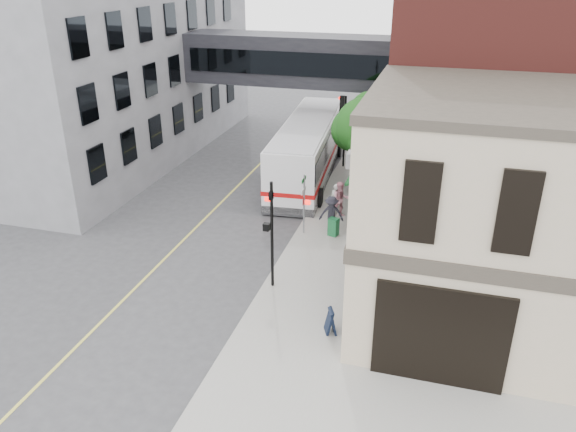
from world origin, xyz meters
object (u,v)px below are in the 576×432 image
Objects in this scene: pedestrian_c at (331,214)px; sandwich_board at (331,321)px; bus at (308,146)px; pedestrian_a at (336,200)px; pedestrian_b at (341,200)px; newspaper_box at (334,227)px.

sandwich_board is at bearing -85.78° from pedestrian_c.
pedestrian_a is (2.86, -5.47, -0.93)m from bus.
pedestrian_b is 2.03× the size of sandwich_board.
pedestrian_b reaches higher than pedestrian_a.
pedestrian_c reaches higher than pedestrian_a.
pedestrian_a is at bearing -62.44° from bus.
sandwich_board is (1.70, -8.00, -0.45)m from pedestrian_c.
newspaper_box is 7.73m from sandwich_board.
bus is 6.24m from pedestrian_a.
pedestrian_b is (0.28, -0.16, 0.11)m from pedestrian_a.
pedestrian_a reaches higher than newspaper_box.
pedestrian_b is 2.27m from newspaper_box.
pedestrian_c is at bearing -120.86° from pedestrian_b.
pedestrian_b is (3.14, -5.64, -0.82)m from bus.
sandwich_board is (1.88, -9.96, -0.37)m from pedestrian_a.
bus is at bearing 104.45° from pedestrian_c.
pedestrian_a is 10.14m from sandwich_board.
pedestrian_c reaches higher than newspaper_box.
sandwich_board is (4.74, -15.43, -1.30)m from bus.
bus reaches higher than pedestrian_c.
newspaper_box is 0.95× the size of sandwich_board.
pedestrian_b is at bearing 79.13° from pedestrian_c.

